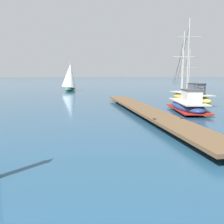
{
  "coord_description": "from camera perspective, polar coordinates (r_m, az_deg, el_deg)",
  "views": [
    {
      "loc": [
        0.81,
        -1.36,
        2.97
      ],
      "look_at": [
        2.35,
        8.81,
        1.4
      ],
      "focal_mm": 40.9,
      "sensor_mm": 36.0,
      "label": 1
    }
  ],
  "objects": [
    {
      "name": "fishing_boat_2",
      "position": [
        20.55,
        16.6,
        1.63
      ],
      "size": [
        2.88,
        7.58,
        7.09
      ],
      "color": "navy",
      "rests_on": "ground"
    },
    {
      "name": "floating_dock",
      "position": [
        18.28,
        7.56,
        0.39
      ],
      "size": [
        2.29,
        20.86,
        0.53
      ],
      "color": "brown",
      "rests_on": "ground"
    },
    {
      "name": "distant_sailboat",
      "position": [
        43.79,
        -9.44,
        7.68
      ],
      "size": [
        3.28,
        4.79,
        5.06
      ],
      "color": "#337556",
      "rests_on": "ground"
    },
    {
      "name": "fishing_boat_1",
      "position": [
        26.31,
        17.14,
        3.28
      ],
      "size": [
        2.0,
        8.02,
        5.54
      ],
      "color": "gold",
      "rests_on": "ground"
    }
  ]
}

